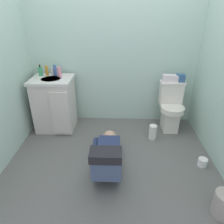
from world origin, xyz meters
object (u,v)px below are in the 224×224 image
at_px(tissue_box, 170,78).
at_px(bottle_blue, 55,70).
at_px(toilet, 171,107).
at_px(paper_towel_roll, 153,132).
at_px(person_plumber, 107,156).
at_px(toilet_paper_roll, 202,162).
at_px(bottle_pink, 59,72).
at_px(soap_dispenser, 40,71).
at_px(trash_can, 224,204).
at_px(toiletry_bag, 180,78).
at_px(faucet, 54,72).
at_px(bottle_amber, 47,71).
at_px(bottle_clear, 52,71).
at_px(vanity_cabinet, 55,103).

height_order(tissue_box, bottle_blue, bottle_blue).
relative_size(toilet, paper_towel_roll, 3.42).
relative_size(person_plumber, toilet_paper_roll, 9.68).
bearing_deg(bottle_pink, soap_dispenser, 170.72).
xyz_separation_m(person_plumber, paper_towel_roll, (0.63, 0.64, -0.07)).
bearing_deg(trash_can, person_plumber, 151.24).
relative_size(toilet, trash_can, 2.95).
relative_size(person_plumber, soap_dispenser, 6.42).
height_order(tissue_box, toiletry_bag, toiletry_bag).
xyz_separation_m(faucet, person_plumber, (0.86, -1.07, -0.69)).
bearing_deg(trash_can, toilet_paper_roll, 84.89).
bearing_deg(faucet, person_plumber, -51.20).
bearing_deg(paper_towel_roll, bottle_amber, 165.23).
height_order(bottle_amber, bottle_clear, bottle_amber).
relative_size(toiletry_bag, bottle_amber, 0.82).
height_order(vanity_cabinet, trash_can, vanity_cabinet).
distance_m(bottle_amber, paper_towel_roll, 1.82).
distance_m(vanity_cabinet, soap_dispenser, 0.52).
height_order(toiletry_bag, bottle_amber, bottle_amber).
xyz_separation_m(toilet, bottle_amber, (-1.89, 0.10, 0.53)).
bearing_deg(soap_dispenser, vanity_cabinet, -33.10).
bearing_deg(trash_can, toiletry_bag, 92.23).
xyz_separation_m(toiletry_bag, bottle_pink, (-1.79, -0.05, 0.09)).
distance_m(faucet, bottle_blue, 0.04).
bearing_deg(toilet, paper_towel_roll, -133.20).
height_order(toilet, bottle_pink, bottle_pink).
bearing_deg(soap_dispenser, faucet, 6.01).
bearing_deg(toilet, bottle_clear, 176.25).
bearing_deg(bottle_clear, person_plumber, -50.73).
relative_size(vanity_cabinet, faucet, 8.20).
xyz_separation_m(bottle_pink, trash_can, (1.85, -1.60, -0.76)).
bearing_deg(soap_dispenser, toilet, -2.65).
bearing_deg(bottle_pink, bottle_blue, 143.07).
height_order(soap_dispenser, bottle_pink, soap_dispenser).
bearing_deg(faucet, toiletry_bag, -0.64).
bearing_deg(vanity_cabinet, person_plumber, -47.15).
bearing_deg(paper_towel_roll, vanity_cabinet, 169.13).
height_order(bottle_blue, bottle_pink, bottle_blue).
height_order(vanity_cabinet, person_plumber, vanity_cabinet).
distance_m(bottle_pink, paper_towel_roll, 1.63).
distance_m(faucet, person_plumber, 1.54).
bearing_deg(toiletry_bag, tissue_box, 180.00).
bearing_deg(person_plumber, paper_towel_roll, 45.34).
xyz_separation_m(vanity_cabinet, bottle_clear, (-0.02, 0.15, 0.46)).
xyz_separation_m(vanity_cabinet, bottle_pink, (0.10, 0.08, 0.47)).
bearing_deg(toilet_paper_roll, faucet, 153.63).
height_order(person_plumber, bottle_blue, bottle_blue).
distance_m(person_plumber, bottle_pink, 1.44).
relative_size(bottle_clear, bottle_blue, 0.72).
bearing_deg(tissue_box, soap_dispenser, 179.96).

